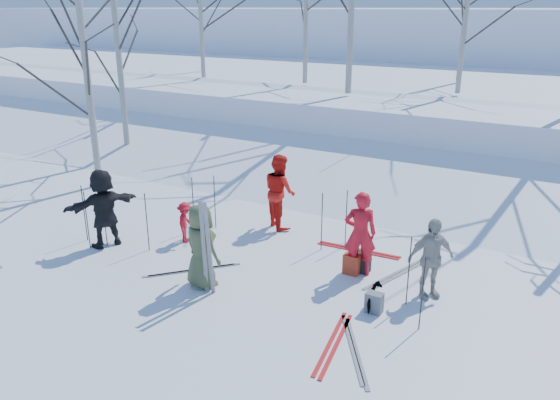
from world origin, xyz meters
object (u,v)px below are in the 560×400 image
Objects in this scene: skier_redor_behind at (280,191)px; skier_grey_west at (104,208)px; skier_olive_center at (201,246)px; skier_cream_east at (431,258)px; dog at (374,298)px; skier_red_north at (360,234)px; backpack_dark at (362,262)px; skier_red_seated at (185,222)px; backpack_grey at (374,303)px; backpack_red at (352,264)px.

skier_grey_west is at bearing 81.79° from skier_redor_behind.
skier_olive_center is 4.29m from skier_cream_east.
skier_red_north is at bearing -70.38° from dog.
dog is at bearing -170.86° from skier_cream_east.
skier_grey_west is 3.35× the size of dog.
skier_red_north reaches higher than backpack_dark.
skier_olive_center is at bearing -156.88° from skier_red_seated.
skier_red_seated is 4.88m from dog.
skier_grey_west is 4.75× the size of backpack_grey.
skier_redor_behind is 4.44m from skier_cream_east.
backpack_dark is (2.68, -1.29, -0.71)m from skier_redor_behind.
skier_red_seated is at bearing 148.84° from skier_grey_west.
backpack_dark is (4.08, 0.61, -0.28)m from skier_red_seated.
dog is 1.35× the size of backpack_dark.
skier_redor_behind is 1.01× the size of skier_grey_west.
skier_redor_behind is 1.91× the size of skier_red_seated.
skier_cream_east is at bearing 123.45° from skier_grey_west.
skier_olive_center reaches higher than backpack_red.
backpack_red is at bearing 127.82° from skier_grey_west.
backpack_dark is (0.14, 0.19, -0.01)m from backpack_red.
backpack_red is at bearing 3.12° from skier_red_north.
backpack_red is (5.38, 1.47, -0.69)m from skier_grey_west.
skier_red_seated reaches higher than dog.
backpack_dark is (5.52, 1.67, -0.70)m from skier_grey_west.
dog is 1.48m from backpack_dark.
skier_grey_west reaches higher than skier_red_north.
skier_red_north is at bearing -128.63° from skier_olive_center.
skier_redor_behind reaches higher than skier_grey_west.
skier_olive_center reaches higher than backpack_dark.
skier_grey_west is (-5.50, -1.54, 0.02)m from skier_red_north.
backpack_red is (2.31, 1.92, -0.63)m from skier_olive_center.
dog is 1.28× the size of backpack_red.
skier_grey_west is at bearing -163.19° from backpack_dark.
skier_red_seated is 2.52× the size of backpack_grey.
skier_red_north is 4.64× the size of backpack_grey.
skier_red_north is at bearing -96.92° from backpack_dark.
skier_redor_behind is at bearing 154.29° from backpack_dark.
backpack_dark reaches higher than backpack_grey.
skier_grey_west is at bearing -177.37° from backpack_grey.
dog is at bearing -59.74° from backpack_dark.
skier_cream_east is (3.90, 1.79, -0.06)m from skier_olive_center.
skier_red_seated is 4.95m from backpack_grey.
backpack_dark is at bearing -170.17° from skier_redor_behind.
backpack_dark is (-0.79, 1.38, 0.01)m from backpack_grey.
skier_cream_east is 0.86× the size of skier_grey_west.
skier_grey_west is (-6.97, -1.35, 0.12)m from skier_cream_east.
backpack_grey is (-0.66, -1.06, -0.59)m from skier_cream_east.
skier_red_seated is at bearing -30.31° from skier_olive_center.
backpack_grey is (0.05, -0.10, -0.04)m from dog.
dog is at bearing -122.27° from skier_red_seated.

